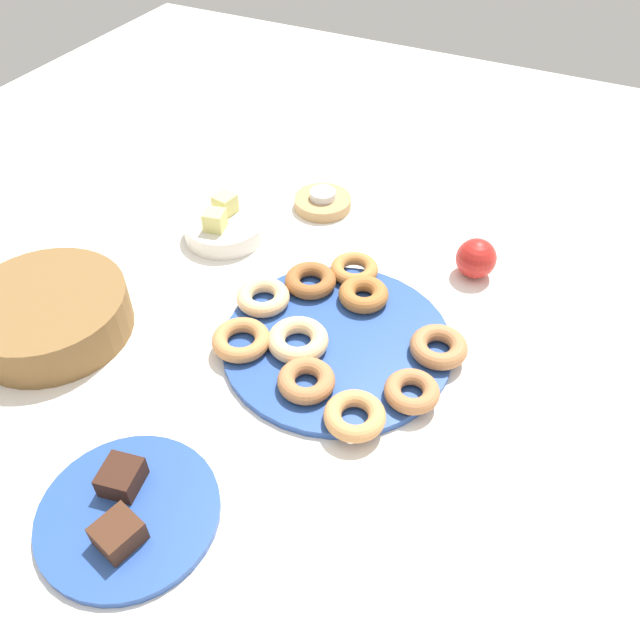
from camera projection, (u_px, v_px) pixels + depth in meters
name	position (u px, v px, depth m)	size (l,w,h in m)	color
ground_plane	(337.00, 345.00, 1.00)	(2.40, 2.40, 0.00)	white
donut_plate	(337.00, 343.00, 1.00)	(0.36, 0.36, 0.01)	#284C9E
donut_0	(306.00, 381.00, 0.92)	(0.08, 0.08, 0.03)	#B27547
donut_1	(298.00, 340.00, 0.98)	(0.09, 0.09, 0.03)	#EABC84
donut_2	(241.00, 340.00, 0.98)	(0.09, 0.09, 0.02)	#C6844C
donut_3	(412.00, 391.00, 0.90)	(0.08, 0.08, 0.02)	#B27547
donut_4	(355.00, 416.00, 0.87)	(0.09, 0.09, 0.02)	tan
donut_5	(365.00, 295.00, 1.05)	(0.08, 0.08, 0.03)	#AD6B33
donut_6	(439.00, 347.00, 0.97)	(0.09, 0.09, 0.03)	#B27547
donut_7	(263.00, 297.00, 1.05)	(0.09, 0.09, 0.03)	#EABC84
donut_8	(310.00, 280.00, 1.08)	(0.09, 0.09, 0.03)	#995B2D
donut_9	(354.00, 269.00, 1.10)	(0.08, 0.08, 0.02)	#BC7A3D
cake_plate	(129.00, 514.00, 0.79)	(0.23, 0.23, 0.01)	#284C9E
brownie_near	(118.00, 533.00, 0.75)	(0.05, 0.05, 0.03)	#472819
brownie_far	(121.00, 477.00, 0.80)	(0.05, 0.05, 0.03)	#381E14
candle_holder	(323.00, 203.00, 1.27)	(0.11, 0.11, 0.02)	tan
tealight	(323.00, 195.00, 1.26)	(0.05, 0.05, 0.01)	silver
basket	(49.00, 314.00, 1.00)	(0.25, 0.25, 0.07)	brown
fruit_bowl	(225.00, 229.00, 1.20)	(0.15, 0.15, 0.04)	silver
melon_chunk_left	(215.00, 220.00, 1.16)	(0.04, 0.04, 0.04)	#DBD67A
melon_chunk_right	(225.00, 204.00, 1.19)	(0.04, 0.04, 0.04)	#DBD67A
apple	(476.00, 258.00, 1.11)	(0.07, 0.07, 0.07)	red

